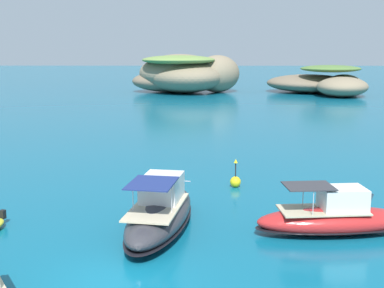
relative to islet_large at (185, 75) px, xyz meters
The scene contains 6 objects.
ground_plane 68.85m from the islet_large, 90.06° to the right, with size 400.00×400.00×0.00m, color #0C5B7A.
islet_large is the anchor object (origin of this frame).
islet_small 22.10m from the islet_large, ahead, with size 18.37×22.20×4.52m.
motorboat_red 64.95m from the islet_large, 83.13° to the right, with size 6.29×2.42×1.93m.
motorboat_charcoal 64.14m from the islet_large, 89.09° to the right, with size 3.21×7.34×2.23m.
channel_buoy 58.09m from the islet_large, 85.65° to the right, with size 0.56×0.56×1.48m.
Camera 1 is at (2.65, -14.37, 7.03)m, focal length 47.37 mm.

